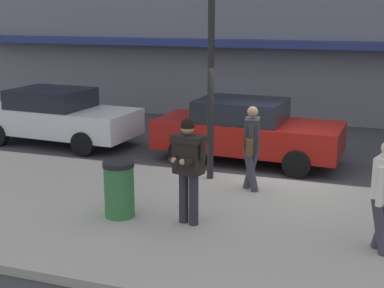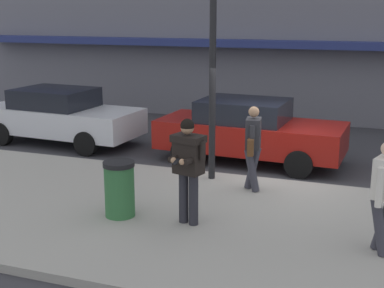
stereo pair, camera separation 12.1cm
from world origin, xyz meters
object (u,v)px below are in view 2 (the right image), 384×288
at_px(parked_sedan_near, 60,115).
at_px(street_lamp_post, 213,36).
at_px(trash_bin, 119,189).
at_px(man_texting_on_phone, 188,160).
at_px(parked_sedan_mid, 249,130).
at_px(pedestrian_with_bag, 253,143).

xyz_separation_m(parked_sedan_near, street_lamp_post, (5.15, -2.11, 2.35)).
distance_m(street_lamp_post, trash_bin, 3.71).
bearing_deg(man_texting_on_phone, street_lamp_post, 99.03).
relative_size(parked_sedan_mid, trash_bin, 4.68).
bearing_deg(street_lamp_post, parked_sedan_near, 157.75).
xyz_separation_m(parked_sedan_mid, street_lamp_post, (-0.29, -2.03, 2.35)).
xyz_separation_m(man_texting_on_phone, pedestrian_with_bag, (0.59, 2.05, -0.14)).
bearing_deg(trash_bin, parked_sedan_near, 132.45).
bearing_deg(pedestrian_with_bag, man_texting_on_phone, -106.13).
bearing_deg(parked_sedan_mid, parked_sedan_near, 179.24).
bearing_deg(trash_bin, parked_sedan_mid, 76.22).
distance_m(pedestrian_with_bag, street_lamp_post, 2.31).
relative_size(man_texting_on_phone, trash_bin, 1.84).
xyz_separation_m(parked_sedan_near, pedestrian_with_bag, (6.14, -2.58, 0.32)).
height_order(parked_sedan_mid, street_lamp_post, street_lamp_post).
relative_size(parked_sedan_mid, pedestrian_with_bag, 2.70).
bearing_deg(pedestrian_with_bag, parked_sedan_mid, 105.63).
height_order(parked_sedan_mid, man_texting_on_phone, man_texting_on_phone).
height_order(parked_sedan_near, parked_sedan_mid, same).
bearing_deg(pedestrian_with_bag, trash_bin, -130.86).
relative_size(pedestrian_with_bag, street_lamp_post, 0.35).
relative_size(parked_sedan_near, street_lamp_post, 0.94).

